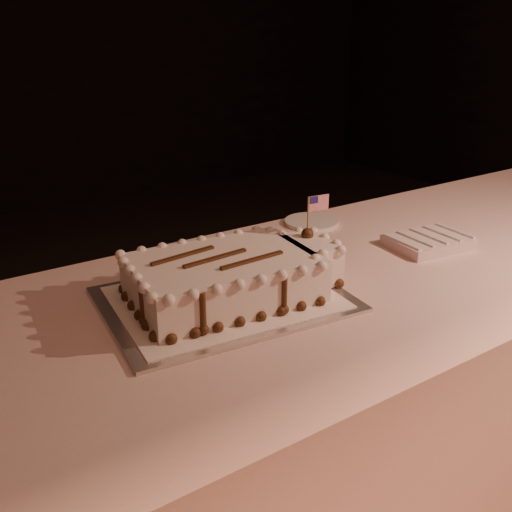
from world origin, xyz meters
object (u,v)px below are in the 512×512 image
napkin_stack (428,242)px  side_plate (312,222)px  banquet_table (365,392)px  sheet_cake (235,275)px  cake_board (224,299)px

napkin_stack → side_plate: bearing=114.1°
banquet_table → side_plate: size_ratio=15.47×
sheet_cake → banquet_table: bearing=-4.0°
sheet_cake → side_plate: (0.44, 0.29, -0.05)m
banquet_table → side_plate: 0.50m
sheet_cake → cake_board: bearing=174.5°
banquet_table → sheet_cake: sheet_cake is taller
cake_board → sheet_cake: (0.03, -0.00, 0.05)m
cake_board → side_plate: bearing=37.4°
banquet_table → side_plate: bearing=80.4°
cake_board → side_plate: 0.54m
cake_board → napkin_stack: (0.60, -0.03, 0.01)m
cake_board → napkin_stack: bearing=3.5°
cake_board → napkin_stack: napkin_stack is taller
napkin_stack → cake_board: bearing=177.5°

